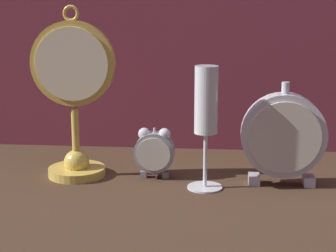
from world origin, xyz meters
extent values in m
plane|color=#422D1E|center=(0.00, 0.00, 0.00)|extent=(4.00, 4.00, 0.00)
cube|color=brown|center=(0.00, 0.33, 0.29)|extent=(1.25, 0.01, 0.57)
cylinder|color=gold|center=(-0.18, 0.11, 0.01)|extent=(0.11, 0.11, 0.02)
sphere|color=gold|center=(-0.18, 0.11, 0.03)|extent=(0.05, 0.05, 0.05)
cylinder|color=gold|center=(-0.18, 0.11, 0.07)|extent=(0.01, 0.01, 0.11)
cylinder|color=gold|center=(-0.18, 0.11, 0.21)|extent=(0.16, 0.02, 0.16)
cylinder|color=beige|center=(-0.18, 0.10, 0.21)|extent=(0.13, 0.00, 0.13)
torus|color=gold|center=(-0.18, 0.11, 0.30)|extent=(0.03, 0.01, 0.03)
cube|color=gray|center=(-0.05, 0.11, 0.01)|extent=(0.01, 0.01, 0.01)
cube|color=gray|center=(-0.01, 0.11, 0.01)|extent=(0.01, 0.01, 0.01)
cylinder|color=gray|center=(-0.03, 0.11, 0.05)|extent=(0.08, 0.03, 0.08)
cylinder|color=beige|center=(-0.03, 0.09, 0.05)|extent=(0.06, 0.00, 0.06)
sphere|color=silver|center=(-0.05, 0.11, 0.08)|extent=(0.02, 0.02, 0.02)
sphere|color=silver|center=(-0.01, 0.11, 0.08)|extent=(0.02, 0.02, 0.02)
cylinder|color=silver|center=(-0.03, 0.11, 0.09)|extent=(0.00, 0.00, 0.01)
cube|color=silver|center=(0.16, 0.09, 0.01)|extent=(0.02, 0.03, 0.02)
cube|color=silver|center=(0.25, 0.09, 0.01)|extent=(0.02, 0.03, 0.02)
cylinder|color=silver|center=(0.21, 0.09, 0.09)|extent=(0.15, 0.04, 0.15)
cylinder|color=beige|center=(0.21, 0.07, 0.09)|extent=(0.13, 0.00, 0.13)
cylinder|color=silver|center=(0.21, 0.09, 0.18)|extent=(0.01, 0.01, 0.02)
cylinder|color=silver|center=(0.07, 0.06, 0.00)|extent=(0.06, 0.06, 0.01)
cylinder|color=silver|center=(0.07, 0.06, 0.05)|extent=(0.01, 0.01, 0.10)
cylinder|color=white|center=(0.07, 0.06, 0.16)|extent=(0.04, 0.04, 0.12)
cylinder|color=#DBC675|center=(0.07, 0.06, 0.14)|extent=(0.04, 0.04, 0.08)
camera|label=1|loc=(0.09, -0.90, 0.33)|focal=60.00mm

